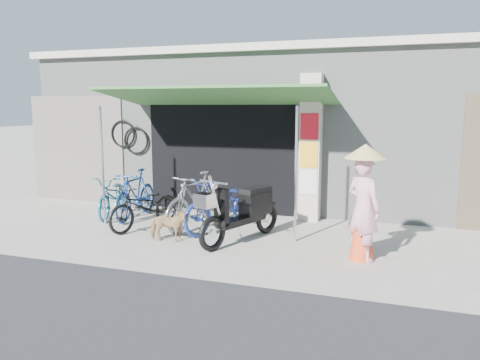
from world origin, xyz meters
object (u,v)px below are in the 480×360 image
(bike_silver, at_px, (196,200))
(bike_navy, at_px, (223,204))
(bike_teal, at_px, (114,195))
(moped, at_px, (243,212))
(bike_blue, at_px, (135,194))
(street_dog, at_px, (168,226))
(nun, at_px, (363,204))
(bike_black, at_px, (145,206))

(bike_silver, relative_size, bike_navy, 0.94)
(bike_teal, bearing_deg, moped, -30.50)
(bike_navy, relative_size, moped, 0.99)
(bike_silver, bearing_deg, bike_blue, -179.20)
(bike_blue, distance_m, street_dog, 2.01)
(street_dog, bearing_deg, nun, -101.87)
(bike_black, relative_size, nun, 0.94)
(moped, bearing_deg, bike_black, -163.59)
(bike_silver, relative_size, nun, 1.02)
(bike_silver, height_order, nun, nun)
(bike_blue, relative_size, bike_silver, 0.93)
(moped, height_order, nun, nun)
(street_dog, bearing_deg, bike_navy, -45.65)
(moped, bearing_deg, bike_blue, -176.57)
(bike_silver, bearing_deg, nun, -3.92)
(bike_teal, distance_m, bike_silver, 2.12)
(bike_blue, bearing_deg, bike_teal, 175.08)
(bike_teal, height_order, nun, nun)
(bike_teal, distance_m, nun, 5.47)
(bike_black, distance_m, street_dog, 1.07)
(bike_black, bearing_deg, nun, 11.12)
(bike_teal, distance_m, moped, 3.37)
(bike_blue, bearing_deg, bike_silver, -15.18)
(bike_black, bearing_deg, bike_blue, 151.38)
(bike_blue, height_order, nun, nun)
(bike_blue, bearing_deg, nun, -18.39)
(bike_teal, xyz_separation_m, moped, (3.24, -0.92, 0.08))
(bike_teal, relative_size, bike_navy, 0.88)
(nun, bearing_deg, moped, 26.19)
(bike_teal, height_order, street_dog, bike_teal)
(bike_blue, xyz_separation_m, bike_silver, (1.55, -0.33, 0.04))
(bike_navy, bearing_deg, nun, 3.03)
(bike_black, height_order, bike_silver, bike_silver)
(bike_teal, xyz_separation_m, street_dog, (2.01, -1.38, -0.16))
(bike_black, height_order, street_dog, bike_black)
(nun, bearing_deg, bike_silver, 20.07)
(bike_blue, xyz_separation_m, nun, (4.75, -1.29, 0.37))
(bike_teal, relative_size, moped, 0.88)
(street_dog, bearing_deg, bike_teal, 42.30)
(bike_silver, bearing_deg, bike_black, -144.75)
(moped, bearing_deg, bike_teal, -173.88)
(street_dog, xyz_separation_m, nun, (3.29, 0.08, 0.60))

